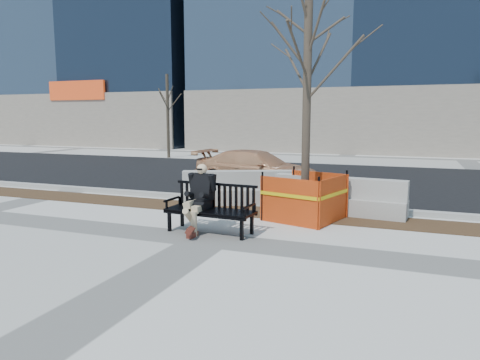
{
  "coord_description": "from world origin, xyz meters",
  "views": [
    {
      "loc": [
        3.38,
        -7.21,
        2.26
      ],
      "look_at": [
        0.21,
        1.09,
        0.99
      ],
      "focal_mm": 33.11,
      "sensor_mm": 36.0,
      "label": 1
    }
  ],
  "objects_px": {
    "tree_fence": "(304,219)",
    "sedan": "(257,187)",
    "bench": "(210,233)",
    "jersey_barrier_left": "(243,204)",
    "seated_man": "(200,231)",
    "jersey_barrier_right": "(338,214)"
  },
  "relations": [
    {
      "from": "tree_fence",
      "to": "sedan",
      "type": "height_order",
      "value": "tree_fence"
    },
    {
      "from": "seated_man",
      "to": "tree_fence",
      "type": "bearing_deg",
      "value": 48.92
    },
    {
      "from": "seated_man",
      "to": "sedan",
      "type": "height_order",
      "value": "seated_man"
    },
    {
      "from": "bench",
      "to": "seated_man",
      "type": "distance_m",
      "value": 0.25
    },
    {
      "from": "bench",
      "to": "jersey_barrier_left",
      "type": "relative_size",
      "value": 0.59
    },
    {
      "from": "bench",
      "to": "sedan",
      "type": "height_order",
      "value": "sedan"
    },
    {
      "from": "tree_fence",
      "to": "sedan",
      "type": "relative_size",
      "value": 1.32
    },
    {
      "from": "bench",
      "to": "seated_man",
      "type": "height_order",
      "value": "seated_man"
    },
    {
      "from": "bench",
      "to": "tree_fence",
      "type": "height_order",
      "value": "tree_fence"
    },
    {
      "from": "bench",
      "to": "tree_fence",
      "type": "relative_size",
      "value": 0.34
    },
    {
      "from": "tree_fence",
      "to": "jersey_barrier_left",
      "type": "distance_m",
      "value": 2.18
    },
    {
      "from": "jersey_barrier_right",
      "to": "jersey_barrier_left",
      "type": "bearing_deg",
      "value": 179.4
    },
    {
      "from": "sedan",
      "to": "jersey_barrier_right",
      "type": "relative_size",
      "value": 1.34
    },
    {
      "from": "bench",
      "to": "jersey_barrier_left",
      "type": "distance_m",
      "value": 2.94
    },
    {
      "from": "sedan",
      "to": "jersey_barrier_left",
      "type": "height_order",
      "value": "sedan"
    },
    {
      "from": "jersey_barrier_left",
      "to": "sedan",
      "type": "bearing_deg",
      "value": 78.45
    },
    {
      "from": "bench",
      "to": "sedan",
      "type": "distance_m",
      "value": 5.76
    },
    {
      "from": "seated_man",
      "to": "sedan",
      "type": "relative_size",
      "value": 0.32
    },
    {
      "from": "bench",
      "to": "jersey_barrier_right",
      "type": "xyz_separation_m",
      "value": [
        2.09,
        2.64,
        0.0
      ]
    },
    {
      "from": "bench",
      "to": "jersey_barrier_right",
      "type": "bearing_deg",
      "value": 55.32
    },
    {
      "from": "tree_fence",
      "to": "jersey_barrier_left",
      "type": "relative_size",
      "value": 1.75
    },
    {
      "from": "tree_fence",
      "to": "bench",
      "type": "bearing_deg",
      "value": -129.32
    }
  ]
}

